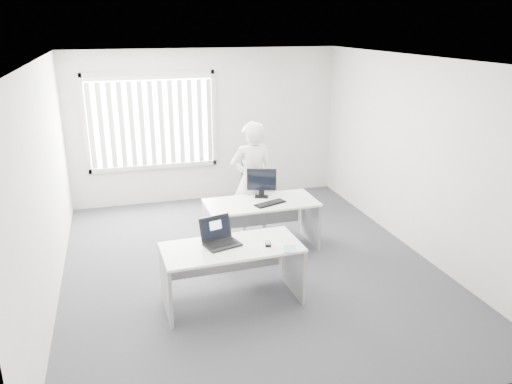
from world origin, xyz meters
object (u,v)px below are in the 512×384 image
object	(u,v)px
laptop	(222,233)
desk_near	(232,262)
desk_far	(261,215)
person	(252,180)
monitor	(262,183)
office_chair	(255,193)

from	to	relation	value
laptop	desk_near	bearing A→B (deg)	-40.55
desk_far	laptop	world-z (taller)	laptop
person	monitor	distance (m)	0.31
desk_near	desk_far	distance (m)	1.57
person	desk_near	bearing A→B (deg)	67.58
person	monitor	world-z (taller)	person
office_chair	person	size ratio (longest dim) A/B	0.50
desk_near	person	size ratio (longest dim) A/B	0.90
desk_near	office_chair	size ratio (longest dim) A/B	1.79
office_chair	monitor	xyz separation A→B (m)	(-0.32, -1.47, 0.68)
desk_far	office_chair	size ratio (longest dim) A/B	1.78
office_chair	person	distance (m)	1.39
person	monitor	bearing A→B (deg)	101.90
laptop	monitor	bearing A→B (deg)	42.60
desk_far	person	bearing A→B (deg)	89.08
desk_far	office_chair	world-z (taller)	office_chair
desk_far	monitor	xyz separation A→B (m)	(0.06, 0.19, 0.43)
person	laptop	size ratio (longest dim) A/B	4.63
desk_near	desk_far	xyz separation A→B (m)	(0.77, 1.37, 0.00)
office_chair	person	xyz separation A→B (m)	(-0.38, -1.17, 0.64)
laptop	office_chair	bearing A→B (deg)	51.47
desk_far	monitor	size ratio (longest dim) A/B	3.73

